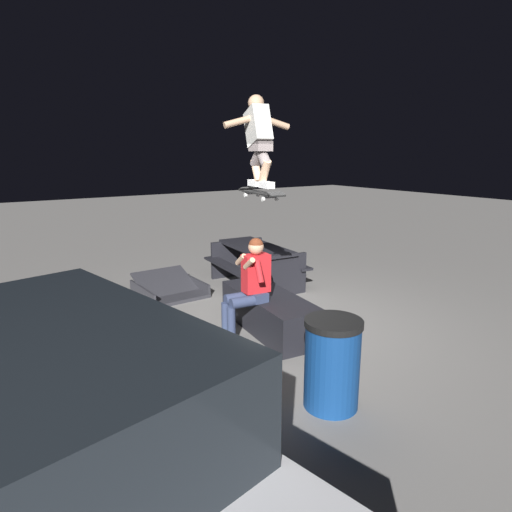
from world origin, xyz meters
TOP-DOWN VIEW (x-y plane):
  - ground_plane at (0.00, 0.00)m, footprint 40.00×40.00m
  - ledge_box_main at (-0.02, 0.18)m, footprint 1.87×0.85m
  - person_sitting_on_ledge at (-0.09, 0.57)m, footprint 0.60×0.77m
  - skateboard at (-0.06, 0.37)m, footprint 1.04×0.38m
  - skater_airborne at (-0.01, 0.36)m, footprint 0.63×0.89m
  - kicker_ramp at (2.21, 0.72)m, footprint 1.21×1.04m
  - picnic_table_back at (1.80, -0.81)m, footprint 1.80×1.47m
  - trash_bin at (-1.89, 0.79)m, footprint 0.55×0.55m
  - parked_car at (-2.31, 3.45)m, footprint 4.45×2.53m

SIDE VIEW (x-z plane):
  - ground_plane at x=0.00m, z-range 0.00..0.00m
  - kicker_ramp at x=2.21m, z-range -0.15..0.28m
  - ledge_box_main at x=-0.02m, z-range 0.00..0.50m
  - trash_bin at x=-1.89m, z-range 0.00..0.88m
  - picnic_table_back at x=1.80m, z-range 0.12..0.87m
  - person_sitting_on_ledge at x=-0.09m, z-range 0.08..1.41m
  - parked_car at x=-2.31m, z-range 0.01..1.57m
  - skateboard at x=-0.06m, z-range 1.83..1.96m
  - skater_airborne at x=-0.01m, z-range 2.02..3.14m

